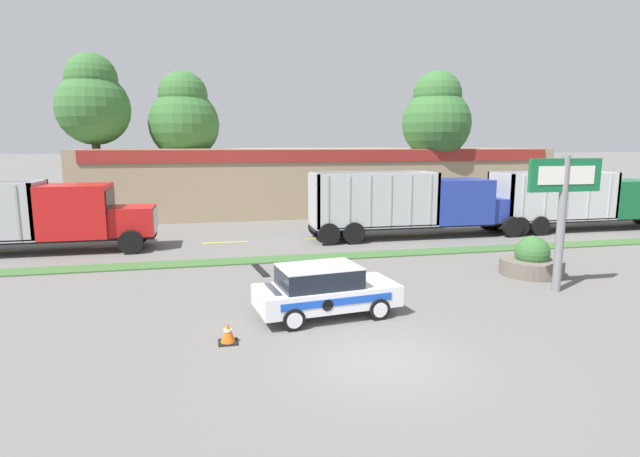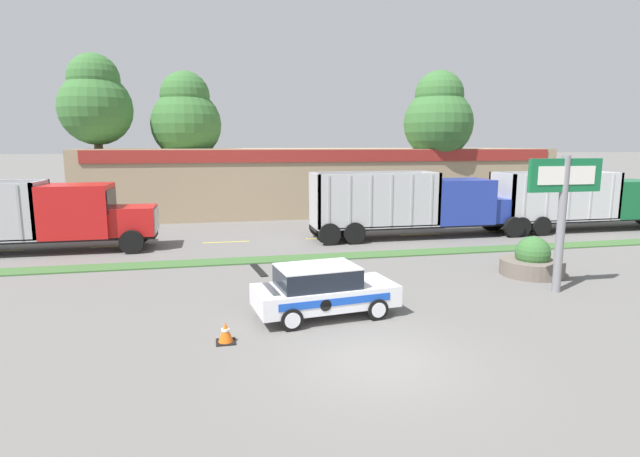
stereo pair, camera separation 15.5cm
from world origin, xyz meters
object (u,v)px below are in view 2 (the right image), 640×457
dump_truck_lead (57,217)px  traffic_cone (226,333)px  rally_car (323,290)px  dump_truck_mid (439,206)px  dump_truck_trail (606,203)px  store_sign_post (563,197)px  stone_planter (532,262)px

dump_truck_lead → traffic_cone: (7.43, -12.91, -1.40)m
dump_truck_lead → rally_car: dump_truck_lead is taller
dump_truck_mid → rally_car: (-9.05, -11.41, -0.89)m
dump_truck_lead → rally_car: bearing=-48.0°
dump_truck_trail → store_sign_post: bearing=-136.6°
rally_car → store_sign_post: bearing=4.7°
dump_truck_mid → store_sign_post: store_sign_post is taller
dump_truck_mid → dump_truck_trail: size_ratio=1.00×
dump_truck_lead → stone_planter: dump_truck_lead is taller
stone_planter → rally_car: bearing=-162.1°
stone_planter → dump_truck_trail: bearing=38.4°
rally_car → dump_truck_lead: bearing=132.0°
stone_planter → traffic_cone: 12.62m
rally_car → stone_planter: 9.43m
store_sign_post → traffic_cone: size_ratio=8.54×
dump_truck_lead → rally_car: size_ratio=2.51×
rally_car → stone_planter: bearing=17.9°
dump_truck_trail → store_sign_post: size_ratio=2.60×
dump_truck_mid → stone_planter: dump_truck_mid is taller
traffic_cone → stone_planter: bearing=20.3°
rally_car → stone_planter: rally_car is taller
rally_car → traffic_cone: 3.27m
dump_truck_mid → dump_truck_trail: bearing=0.9°
dump_truck_mid → traffic_cone: size_ratio=22.27×
dump_truck_lead → stone_planter: bearing=-23.9°
dump_truck_trail → traffic_cone: 26.28m
dump_truck_lead → traffic_cone: 14.96m
rally_car → store_sign_post: 8.78m
store_sign_post → traffic_cone: (-11.25, -2.17, -3.03)m
dump_truck_trail → traffic_cone: bearing=-150.2°
dump_truck_lead → store_sign_post: size_ratio=2.34×
traffic_cone → rally_car: bearing=27.3°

